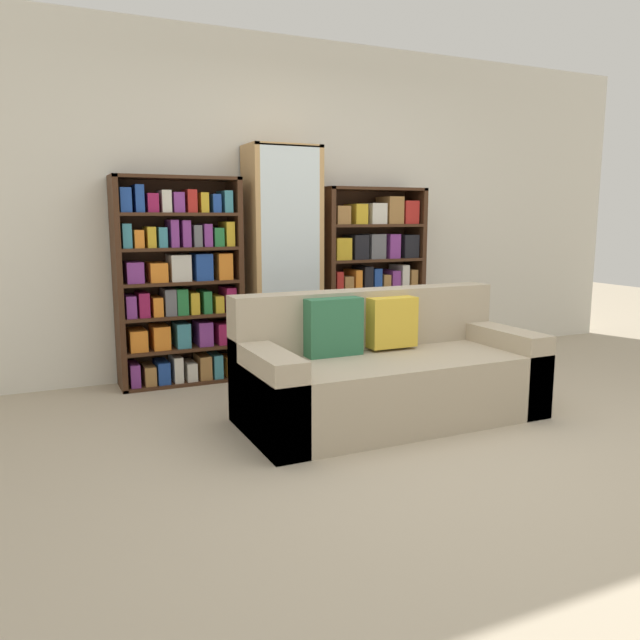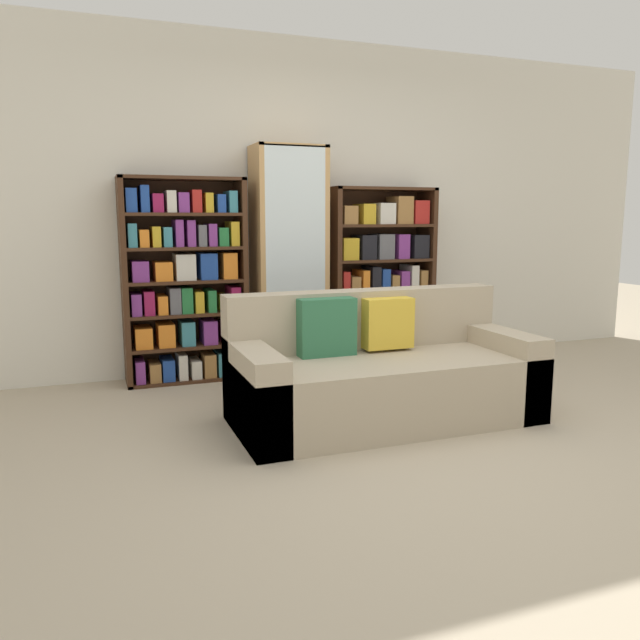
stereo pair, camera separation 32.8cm
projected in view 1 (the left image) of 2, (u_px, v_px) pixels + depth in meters
name	position (u px, v px, depth m)	size (l,w,h in m)	color
ground_plane	(447.00, 451.00, 3.41)	(16.00, 16.00, 0.00)	tan
wall_back	(290.00, 207.00, 5.21)	(7.09, 0.06, 2.70)	silver
couch	(387.00, 374.00, 3.95)	(1.87, 0.84, 0.79)	tan
bookshelf_left	(179.00, 285.00, 4.72)	(0.93, 0.32, 1.56)	#3D2314
display_cabinet	(282.00, 261.00, 5.02)	(0.57, 0.36, 1.82)	tan
bookshelf_right	(372.00, 279.00, 5.41)	(0.92, 0.32, 1.51)	#3D2314
wine_bottle	(396.00, 364.00, 4.82)	(0.08, 0.08, 0.34)	#143819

